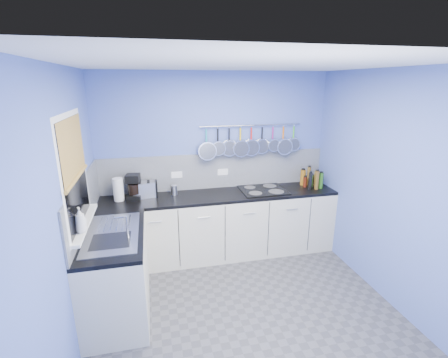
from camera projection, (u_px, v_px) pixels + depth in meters
name	position (u px, v px, depth m)	size (l,w,h in m)	color
floor	(244.00, 309.00, 3.47)	(3.20, 3.00, 0.02)	#47474C
ceiling	(249.00, 63.00, 2.74)	(3.20, 3.00, 0.02)	white
wall_back	(215.00, 164.00, 4.51)	(3.20, 0.02, 2.50)	#4F64B8
wall_front	(329.00, 299.00, 1.69)	(3.20, 0.02, 2.50)	#4F64B8
wall_left	(67.00, 215.00, 2.75)	(0.02, 3.00, 2.50)	#4F64B8
wall_right	(389.00, 189.00, 3.45)	(0.02, 3.00, 2.50)	#4F64B8
backsplash_back	(216.00, 171.00, 4.52)	(3.20, 0.02, 0.50)	#9FA0A3
backsplash_left	(84.00, 202.00, 3.35)	(0.02, 1.80, 0.50)	#9FA0A3
cabinet_run_back	(220.00, 226.00, 4.46)	(3.20, 0.60, 0.86)	beige
worktop_back	(220.00, 195.00, 4.33)	(3.20, 0.60, 0.04)	black
cabinet_run_left	(117.00, 274.00, 3.34)	(0.60, 1.20, 0.86)	beige
worktop_left	(113.00, 235.00, 3.21)	(0.60, 1.20, 0.04)	black
window_frame	(74.00, 172.00, 2.96)	(0.01, 1.00, 1.10)	white
window_glass	(75.00, 172.00, 2.96)	(0.01, 0.90, 1.00)	black
bamboo_blind	(73.00, 148.00, 2.89)	(0.01, 0.90, 0.55)	#BD8D39
window_sill	(84.00, 223.00, 3.11)	(0.10, 0.98, 0.03)	white
sink_unit	(113.00, 233.00, 3.20)	(0.50, 0.95, 0.01)	silver
mixer_tap	(127.00, 227.00, 3.03)	(0.12, 0.08, 0.26)	silver
socket_left	(177.00, 175.00, 4.39)	(0.15, 0.01, 0.09)	white
socket_right	(223.00, 172.00, 4.53)	(0.15, 0.01, 0.09)	white
pot_rail	(251.00, 125.00, 4.41)	(0.02, 0.02, 1.45)	silver
soap_bottle_a	(80.00, 220.00, 2.86)	(0.09, 0.09, 0.24)	white
soap_bottle_b	(82.00, 222.00, 2.91)	(0.08, 0.08, 0.17)	white
paper_towel	(118.00, 189.00, 4.05)	(0.13, 0.13, 0.29)	white
coffee_maker	(133.00, 187.00, 4.11)	(0.18, 0.20, 0.32)	black
toaster	(145.00, 189.00, 4.20)	(0.31, 0.18, 0.20)	silver
canister	(174.00, 190.00, 4.29)	(0.09, 0.09, 0.13)	silver
hob	(263.00, 190.00, 4.48)	(0.62, 0.55, 0.01)	black
pan_0	(206.00, 143.00, 4.33)	(0.25, 0.11, 0.44)	silver
pan_1	(218.00, 141.00, 4.35)	(0.20, 0.09, 0.39)	silver
pan_2	(229.00, 141.00, 4.39)	(0.23, 0.06, 0.42)	silver
pan_3	(240.00, 141.00, 4.43)	(0.24, 0.09, 0.43)	silver
pan_4	(251.00, 141.00, 4.46)	(0.23, 0.07, 0.42)	silver
pan_5	(262.00, 140.00, 4.49)	(0.21, 0.06, 0.40)	silver
pan_6	(273.00, 138.00, 4.52)	(0.18, 0.11, 0.37)	silver
pan_7	(283.00, 139.00, 4.56)	(0.23, 0.11, 0.42)	silver
pan_8	(293.00, 138.00, 4.59)	(0.20, 0.06, 0.39)	silver
condiment_0	(313.00, 180.00, 4.71)	(0.06, 0.06, 0.13)	black
condiment_1	(309.00, 176.00, 4.67)	(0.05, 0.05, 0.27)	brown
condiment_2	(303.00, 177.00, 4.68)	(0.07, 0.07, 0.23)	#8C5914
condiment_3	(316.00, 179.00, 4.63)	(0.07, 0.07, 0.22)	olive
condiment_4	(311.00, 181.00, 4.60)	(0.06, 0.06, 0.18)	#3F721E
condiment_5	(305.00, 182.00, 4.60)	(0.05, 0.05, 0.15)	#4C190C
condiment_6	(321.00, 181.00, 4.53)	(0.06, 0.06, 0.23)	#265919
condiment_7	(317.00, 180.00, 4.49)	(0.06, 0.06, 0.26)	brown
condiment_8	(310.00, 181.00, 4.47)	(0.05, 0.05, 0.25)	black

